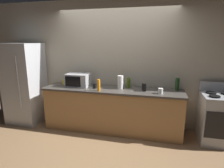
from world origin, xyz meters
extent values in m
plane|color=#93704C|center=(0.00, 0.00, 0.00)|extent=(8.00, 8.00, 0.00)
cube|color=#B2A893|center=(0.00, 0.81, 1.35)|extent=(6.40, 0.10, 2.70)
cube|color=#B27F4C|center=(0.00, 0.40, 0.43)|extent=(2.80, 0.60, 0.86)
cube|color=#47423D|center=(0.00, 0.40, 0.88)|extent=(2.84, 0.64, 0.04)
cube|color=#B7BABF|center=(-2.05, 0.40, 0.90)|extent=(0.72, 0.70, 1.80)
cylinder|color=silver|center=(-1.91, 0.03, 1.00)|extent=(0.02, 0.02, 1.10)
cube|color=#B7BABF|center=(2.00, 0.40, 0.45)|extent=(0.60, 0.60, 0.90)
cube|color=black|center=(2.00, 0.10, 0.45)|extent=(0.55, 0.02, 0.48)
cube|color=#B7BABF|center=(2.00, 0.68, 0.99)|extent=(0.60, 0.04, 0.18)
cylinder|color=black|center=(1.87, 0.28, 0.91)|extent=(0.18, 0.18, 0.02)
cylinder|color=black|center=(1.87, 0.52, 0.91)|extent=(0.18, 0.18, 0.02)
cube|color=#B7BABF|center=(-0.76, 0.45, 1.04)|extent=(0.48, 0.34, 0.27)
cube|color=black|center=(-0.80, 0.28, 1.04)|extent=(0.34, 0.01, 0.21)
cylinder|color=white|center=(0.16, 0.45, 1.04)|extent=(0.12, 0.12, 0.27)
cube|color=black|center=(0.64, 0.39, 0.98)|extent=(0.09, 0.12, 0.15)
cylinder|color=orange|center=(-0.21, 0.18, 1.01)|extent=(0.06, 0.06, 0.23)
cylinder|color=#1E3F19|center=(1.27, 0.61, 1.02)|extent=(0.08, 0.08, 0.24)
cylinder|color=#4C6B19|center=(0.31, 0.60, 1.00)|extent=(0.08, 0.08, 0.20)
cylinder|color=black|center=(-0.35, 0.36, 0.95)|extent=(0.08, 0.08, 0.10)
cylinder|color=white|center=(0.95, 0.27, 0.95)|extent=(0.09, 0.09, 0.10)
cylinder|color=yellow|center=(-1.14, 0.55, 0.95)|extent=(0.09, 0.09, 0.10)
camera|label=1|loc=(0.87, -3.17, 1.86)|focal=29.97mm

